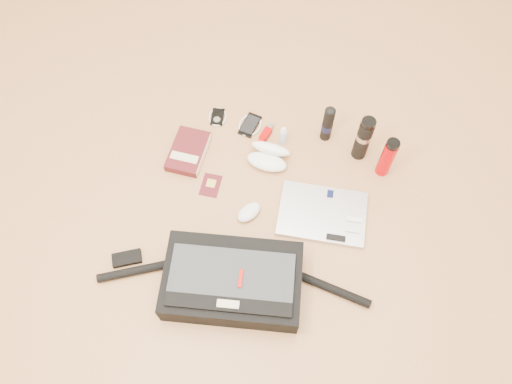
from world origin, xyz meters
TOP-DOWN VIEW (x-y plane):
  - ground at (0.00, 0.00)m, footprint 4.00×4.00m
  - messenger_bag at (0.02, -0.31)m, footprint 1.02×0.46m
  - laptop at (0.24, 0.12)m, footprint 0.40×0.32m
  - book at (-0.40, 0.17)m, footprint 0.18×0.24m
  - passport at (-0.25, 0.06)m, footprint 0.10×0.12m
  - mouse at (-0.04, 0.00)m, footprint 0.11×0.13m
  - sunglasses_case at (-0.07, 0.28)m, footprint 0.19×0.16m
  - ipod at (-0.37, 0.40)m, footprint 0.10×0.11m
  - phone at (-0.21, 0.41)m, footprint 0.10×0.13m
  - inhaler at (-0.12, 0.39)m, footprint 0.04×0.12m
  - spray_bottle at (-0.04, 0.39)m, footprint 0.04×0.04m
  - aerosol_can at (0.12, 0.49)m, footprint 0.06×0.06m
  - thermos_black at (0.29, 0.46)m, footprint 0.08×0.08m
  - thermos_red at (0.41, 0.42)m, footprint 0.07×0.07m

SIDE VIEW (x-z plane):
  - ground at x=0.00m, z-range 0.00..0.00m
  - passport at x=-0.25m, z-range 0.00..0.01m
  - ipod at x=-0.37m, z-range 0.00..0.01m
  - phone at x=-0.21m, z-range 0.00..0.01m
  - laptop at x=0.24m, z-range -0.01..0.03m
  - inhaler at x=-0.12m, z-range 0.00..0.03m
  - mouse at x=-0.04m, z-range 0.00..0.04m
  - book at x=-0.40m, z-range 0.00..0.04m
  - sunglasses_case at x=-0.07m, z-range -0.02..0.09m
  - spray_bottle at x=-0.04m, z-range -0.01..0.11m
  - messenger_bag at x=0.02m, z-range -0.01..0.14m
  - aerosol_can at x=0.12m, z-range 0.00..0.20m
  - thermos_red at x=0.41m, z-range 0.00..0.22m
  - thermos_black at x=0.29m, z-range 0.00..0.25m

